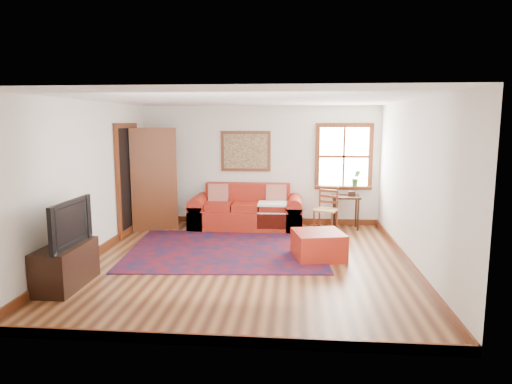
# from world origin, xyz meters

# --- Properties ---
(ground) EXTENTS (5.50, 5.50, 0.00)m
(ground) POSITION_xyz_m (0.00, 0.00, 0.00)
(ground) COLOR #472413
(ground) RESTS_ON ground
(room_envelope) EXTENTS (5.04, 5.54, 2.52)m
(room_envelope) POSITION_xyz_m (0.00, 0.02, 1.65)
(room_envelope) COLOR silver
(room_envelope) RESTS_ON ground
(window) EXTENTS (1.18, 0.20, 1.38)m
(window) POSITION_xyz_m (1.78, 2.70, 1.31)
(window) COLOR white
(window) RESTS_ON ground
(doorway) EXTENTS (0.89, 1.08, 2.14)m
(doorway) POSITION_xyz_m (-2.21, 1.78, 1.07)
(doorway) COLOR black
(doorway) RESTS_ON ground
(framed_artwork) EXTENTS (1.05, 0.07, 0.85)m
(framed_artwork) POSITION_xyz_m (-0.30, 2.71, 1.55)
(framed_artwork) COLOR #602C14
(framed_artwork) RESTS_ON ground
(persian_rug) EXTENTS (3.45, 2.85, 0.02)m
(persian_rug) POSITION_xyz_m (-0.40, 0.62, 0.01)
(persian_rug) COLOR #570C12
(persian_rug) RESTS_ON ground
(red_leather_sofa) EXTENTS (2.28, 0.94, 0.89)m
(red_leather_sofa) POSITION_xyz_m (-0.23, 2.31, 0.30)
(red_leather_sofa) COLOR maroon
(red_leather_sofa) RESTS_ON ground
(red_ottoman) EXTENTS (0.91, 0.91, 0.43)m
(red_ottoman) POSITION_xyz_m (1.14, 0.29, 0.22)
(red_ottoman) COLOR maroon
(red_ottoman) RESTS_ON ground
(side_table) EXTENTS (0.56, 0.42, 0.68)m
(side_table) POSITION_xyz_m (1.78, 2.39, 0.55)
(side_table) COLOR black
(side_table) RESTS_ON ground
(ladder_back_chair) EXTENTS (0.53, 0.52, 0.90)m
(ladder_back_chair) POSITION_xyz_m (1.38, 2.08, 0.49)
(ladder_back_chair) COLOR tan
(ladder_back_chair) RESTS_ON ground
(media_cabinet) EXTENTS (0.46, 1.03, 0.56)m
(media_cabinet) POSITION_xyz_m (-2.25, -1.29, 0.28)
(media_cabinet) COLOR black
(media_cabinet) RESTS_ON ground
(television) EXTENTS (0.14, 1.05, 0.61)m
(television) POSITION_xyz_m (-2.23, -1.32, 0.87)
(television) COLOR black
(television) RESTS_ON media_cabinet
(candle_hurricane) EXTENTS (0.12, 0.12, 0.18)m
(candle_hurricane) POSITION_xyz_m (-2.20, -0.93, 0.65)
(candle_hurricane) COLOR silver
(candle_hurricane) RESTS_ON media_cabinet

